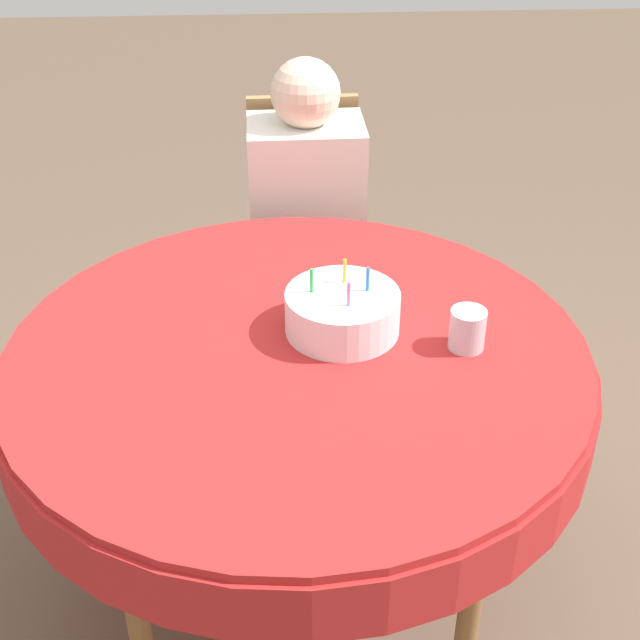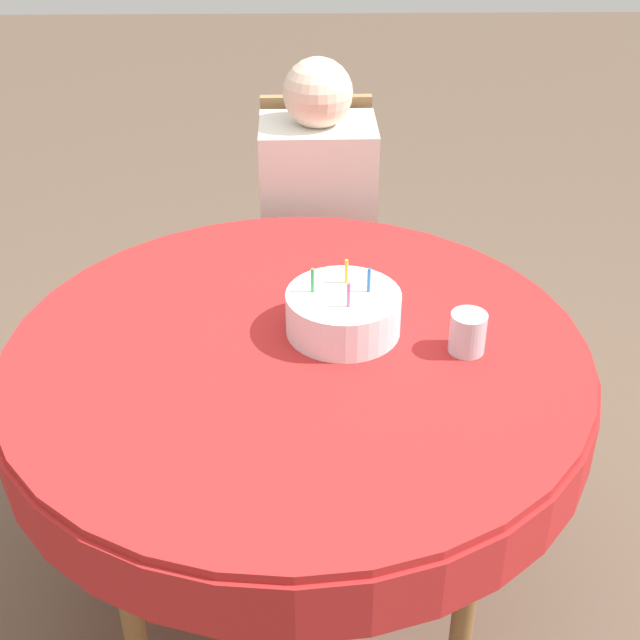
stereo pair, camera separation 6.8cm
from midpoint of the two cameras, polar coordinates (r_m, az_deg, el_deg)
ground_plane at (r=2.48m, az=-0.46°, el=-16.32°), size 12.00×12.00×0.00m
dining_table at (r=2.02m, az=-0.54°, el=-3.78°), size 1.32×1.32×0.76m
chair at (r=2.92m, az=0.49°, el=5.06°), size 0.39×0.39×0.97m
person at (r=2.75m, az=0.59°, el=7.36°), size 0.35×0.35×1.14m
birthday_cake at (r=2.00m, az=2.47°, el=0.47°), size 0.26×0.26×0.16m
drinking_glass at (r=1.97m, az=10.41°, el=-0.81°), size 0.08×0.08×0.09m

